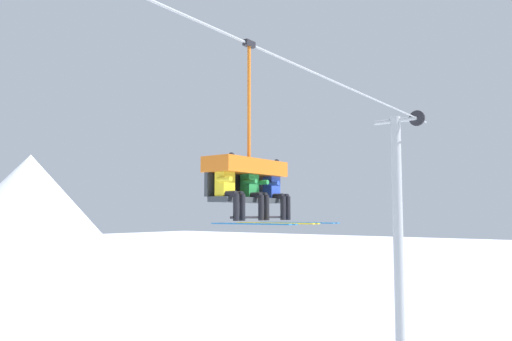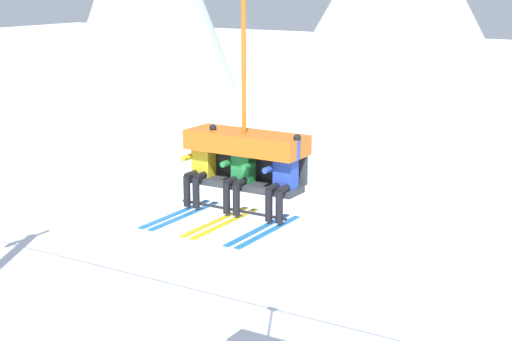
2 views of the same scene
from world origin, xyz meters
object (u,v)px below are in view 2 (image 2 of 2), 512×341
Objects in this scene: skier_yellow at (199,165)px; skier_green at (239,173)px; chairlift_chair at (247,149)px; skier_blue at (282,178)px.

skier_yellow is 1.00× the size of skier_green.
chairlift_chair is at bearing 16.08° from skier_yellow.
chairlift_chair is 2.09× the size of skier_yellow.
chairlift_chair is 2.09× the size of skier_green.
chairlift_chair is 0.83m from skier_blue.
skier_yellow is (-0.74, -0.21, -0.30)m from chairlift_chair.
chairlift_chair reaches higher than skier_green.
chairlift_chair reaches higher than skier_yellow.
skier_yellow is at bearing 179.47° from skier_green.
skier_yellow is 1.00× the size of skier_blue.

